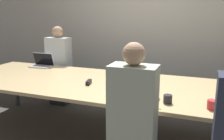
{
  "coord_description": "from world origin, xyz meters",
  "views": [
    {
      "loc": [
        1.03,
        -2.82,
        1.62
      ],
      "look_at": [
        -0.08,
        0.1,
        0.9
      ],
      "focal_mm": 40.0,
      "sensor_mm": 36.0,
      "label": 1
    }
  ],
  "objects_px": {
    "person_near_midright": "(132,125)",
    "cup_near_right": "(212,105)",
    "stapler": "(89,82)",
    "laptop_far_left": "(42,63)",
    "person_far_left": "(59,67)",
    "laptop_near_midright": "(142,95)",
    "cup_near_midright": "(168,99)"
  },
  "relations": [
    {
      "from": "laptop_near_midright",
      "to": "stapler",
      "type": "bearing_deg",
      "value": -26.79
    },
    {
      "from": "stapler",
      "to": "cup_near_right",
      "type": "bearing_deg",
      "value": -25.18
    },
    {
      "from": "cup_near_right",
      "to": "laptop_far_left",
      "type": "bearing_deg",
      "value": 158.9
    },
    {
      "from": "person_near_midright",
      "to": "stapler",
      "type": "bearing_deg",
      "value": -43.9
    },
    {
      "from": "laptop_near_midright",
      "to": "cup_near_midright",
      "type": "bearing_deg",
      "value": -164.84
    },
    {
      "from": "cup_near_midright",
      "to": "cup_near_right",
      "type": "distance_m",
      "value": 0.4
    },
    {
      "from": "cup_near_right",
      "to": "person_far_left",
      "type": "bearing_deg",
      "value": 151.61
    },
    {
      "from": "person_near_midright",
      "to": "person_far_left",
      "type": "bearing_deg",
      "value": -43.49
    },
    {
      "from": "person_near_midright",
      "to": "cup_near_right",
      "type": "relative_size",
      "value": 15.45
    },
    {
      "from": "cup_near_midright",
      "to": "stapler",
      "type": "relative_size",
      "value": 0.55
    },
    {
      "from": "cup_near_right",
      "to": "laptop_far_left",
      "type": "height_order",
      "value": "laptop_far_left"
    },
    {
      "from": "person_far_left",
      "to": "stapler",
      "type": "height_order",
      "value": "person_far_left"
    },
    {
      "from": "laptop_near_midright",
      "to": "laptop_far_left",
      "type": "height_order",
      "value": "laptop_near_midright"
    },
    {
      "from": "person_far_left",
      "to": "cup_near_midright",
      "type": "bearing_deg",
      "value": -32.5
    },
    {
      "from": "person_near_midright",
      "to": "person_far_left",
      "type": "xyz_separation_m",
      "value": [
        -1.86,
        1.76,
        0.0
      ]
    },
    {
      "from": "stapler",
      "to": "person_near_midright",
      "type": "bearing_deg",
      "value": -55.52
    },
    {
      "from": "cup_near_midright",
      "to": "cup_near_right",
      "type": "bearing_deg",
      "value": -2.22
    },
    {
      "from": "laptop_far_left",
      "to": "person_far_left",
      "type": "height_order",
      "value": "person_far_left"
    },
    {
      "from": "stapler",
      "to": "laptop_far_left",
      "type": "bearing_deg",
      "value": 139.01
    },
    {
      "from": "laptop_far_left",
      "to": "person_far_left",
      "type": "relative_size",
      "value": 0.26
    },
    {
      "from": "person_near_midright",
      "to": "cup_near_right",
      "type": "bearing_deg",
      "value": -146.76
    },
    {
      "from": "laptop_near_midright",
      "to": "stapler",
      "type": "height_order",
      "value": "laptop_near_midright"
    },
    {
      "from": "cup_near_right",
      "to": "person_near_midright",
      "type": "bearing_deg",
      "value": -146.76
    },
    {
      "from": "laptop_near_midright",
      "to": "cup_near_right",
      "type": "height_order",
      "value": "laptop_near_midright"
    },
    {
      "from": "cup_near_midright",
      "to": "laptop_far_left",
      "type": "bearing_deg",
      "value": 155.78
    },
    {
      "from": "person_near_midright",
      "to": "person_far_left",
      "type": "distance_m",
      "value": 2.56
    },
    {
      "from": "person_near_midright",
      "to": "laptop_far_left",
      "type": "height_order",
      "value": "person_near_midright"
    },
    {
      "from": "laptop_far_left",
      "to": "person_far_left",
      "type": "bearing_deg",
      "value": 75.1
    },
    {
      "from": "cup_near_right",
      "to": "person_far_left",
      "type": "distance_m",
      "value": 2.84
    },
    {
      "from": "cup_near_midright",
      "to": "cup_near_right",
      "type": "xyz_separation_m",
      "value": [
        0.4,
        -0.02,
        0.0
      ]
    },
    {
      "from": "laptop_near_midright",
      "to": "cup_near_right",
      "type": "distance_m",
      "value": 0.65
    },
    {
      "from": "laptop_far_left",
      "to": "laptop_near_midright",
      "type": "bearing_deg",
      "value": -28.35
    }
  ]
}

